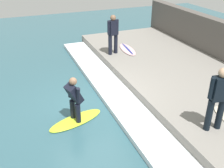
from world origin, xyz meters
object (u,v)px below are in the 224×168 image
Objects in this scene: surfboard_waiting_near at (127,49)px; surfer_waiting_far at (218,96)px; surfer_riding at (74,97)px; surfer_waiting_near at (113,32)px; surfboard_riding at (76,120)px.

surfer_waiting_far is (-0.45, -6.18, 0.93)m from surfboard_waiting_near.
surfboard_waiting_near is (3.50, 3.96, -0.36)m from surfer_riding.
surfer_waiting_far is at bearing -86.73° from surfer_waiting_near.
surfer_riding reaches higher than surfboard_waiting_near.
surfboard_waiting_near is (3.50, 3.96, 0.43)m from surfboard_riding.
surfboard_riding is at bearing -125.82° from surfer_waiting_near.
surfer_waiting_near is 1.00× the size of surfboard_waiting_near.
surfer_waiting_near reaches higher than surfboard_waiting_near.
surfer_riding is 4.66m from surfer_waiting_near.
surfer_waiting_near is 1.24m from surfboard_waiting_near.
surfer_waiting_far reaches higher than surfboard_riding.
surfboard_waiting_near is (0.80, 0.21, -0.93)m from surfer_waiting_near.
surfboard_riding is 4.82m from surfer_waiting_near.
surfer_waiting_near is at bearing -165.41° from surfboard_waiting_near.
surfer_riding is 5.30m from surfboard_waiting_near.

